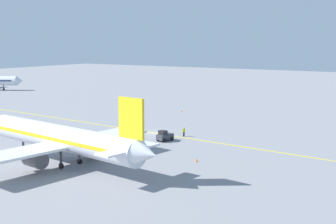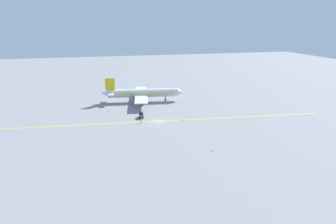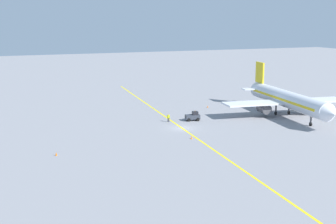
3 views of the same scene
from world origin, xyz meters
The scene contains 8 objects.
ground_plane centered at (0.00, 0.00, 0.00)m, with size 400.00×400.00×0.00m, color gray.
apron_yellow_centreline centered at (0.00, 0.00, 0.00)m, with size 0.40×120.00×0.01m, color yellow.
airplane_at_gate centered at (-25.79, -2.00, 3.71)m, with size 28.44×35.52×10.60m.
baggage_tug_dark centered at (-4.95, -5.55, 0.90)m, with size 3.22×2.21×2.11m.
ground_crew_worker centered at (0.28, -6.34, 0.91)m, with size 0.54×0.35×1.68m.
traffic_cone_near_nose centered at (1.83, 8.08, 0.28)m, with size 0.32×0.32×0.55m, color orange.
traffic_cone_mid_apron centered at (-14.41, -17.19, 0.28)m, with size 0.32×0.32×0.55m, color orange.
traffic_cone_by_wingtip centered at (25.77, 9.37, 0.28)m, with size 0.32×0.32×0.55m, color orange.
Camera 1 is at (-72.07, -49.09, 17.33)m, focal length 50.00 mm.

